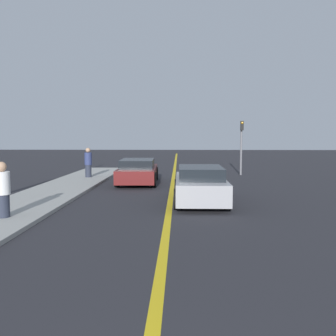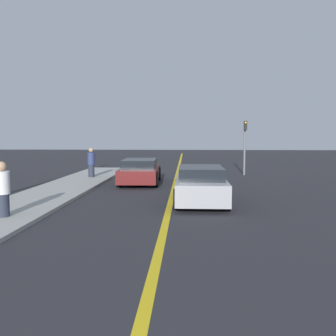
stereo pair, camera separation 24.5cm
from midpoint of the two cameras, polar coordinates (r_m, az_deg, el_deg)
road_center_line at (r=19.04m, az=0.36°, el=-2.22°), size 0.20×60.00×0.01m
sidewalk_left at (r=14.66m, az=-19.53°, el=-4.47°), size 2.59×25.17×0.12m
car_near_right_lane at (r=13.40m, az=4.40°, el=-2.55°), size 1.85×4.31×1.30m
car_ahead_center at (r=18.68m, az=-4.99°, el=-0.51°), size 2.02×4.50×1.22m
pedestrian_near_curb at (r=11.43m, az=-24.49°, el=-3.10°), size 0.42×0.42×1.56m
pedestrian_mid_group at (r=20.82m, az=-12.40°, el=0.80°), size 0.39×0.39×1.60m
traffic_light at (r=22.86m, az=10.82°, el=4.02°), size 0.18×0.40×3.24m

